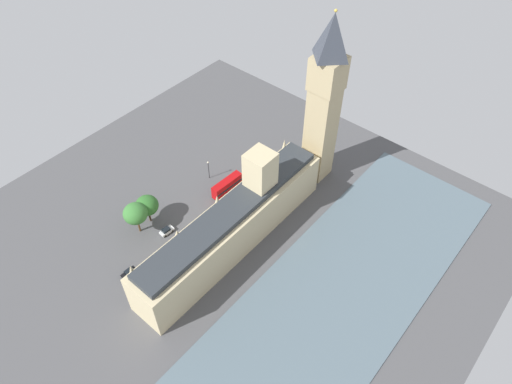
# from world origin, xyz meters

# --- Properties ---
(ground_plane) EXTENTS (132.35, 132.35, 0.00)m
(ground_plane) POSITION_xyz_m (0.00, 0.00, 0.00)
(ground_plane) COLOR #4C4C4F
(river_thames) EXTENTS (35.56, 119.11, 0.25)m
(river_thames) POSITION_xyz_m (-32.65, 0.00, 0.12)
(river_thames) COLOR slate
(river_thames) RESTS_ON ground
(parliament_building) EXTENTS (11.05, 62.35, 24.82)m
(parliament_building) POSITION_xyz_m (-1.99, -1.19, 7.63)
(parliament_building) COLOR #CCBA8E
(parliament_building) RESTS_ON ground
(clock_tower) EXTENTS (8.20, 8.20, 52.96)m
(clock_tower) POSITION_xyz_m (-2.84, -37.37, 27.39)
(clock_tower) COLOR tan
(clock_tower) RESTS_ON ground
(double_decker_bus_corner) EXTENTS (3.08, 10.61, 4.75)m
(double_decker_bus_corner) POSITION_xyz_m (12.39, -13.15, 2.63)
(double_decker_bus_corner) COLOR #B20C0F
(double_decker_bus_corner) RESTS_ON ground
(car_white_by_river_gate) EXTENTS (2.22, 4.14, 1.74)m
(car_white_by_river_gate) POSITION_xyz_m (14.54, 9.41, 0.89)
(car_white_by_river_gate) COLOR silver
(car_white_by_river_gate) RESTS_ON ground
(car_black_under_trees) EXTENTS (1.97, 4.16, 1.74)m
(car_black_under_trees) POSITION_xyz_m (11.59, 25.00, 0.89)
(car_black_under_trees) COLOR black
(car_black_under_trees) RESTS_ON ground
(pedestrian_far_end) EXTENTS (0.54, 0.63, 1.57)m
(pedestrian_far_end) POSITION_xyz_m (6.67, -9.27, 0.70)
(pedestrian_far_end) COLOR #336B60
(pedestrian_far_end) RESTS_ON ground
(pedestrian_opposite_hall) EXTENTS (0.62, 0.70, 1.69)m
(pedestrian_opposite_hall) POSITION_xyz_m (6.26, 16.83, 0.76)
(pedestrian_opposite_hall) COLOR #336B60
(pedestrian_opposite_hall) RESTS_ON ground
(plane_tree_leading) EXTENTS (6.69, 6.69, 10.22)m
(plane_tree_leading) POSITION_xyz_m (20.80, 13.77, 7.35)
(plane_tree_leading) COLOR brown
(plane_tree_leading) RESTS_ON ground
(plane_tree_midblock) EXTENTS (6.42, 6.42, 9.13)m
(plane_tree_midblock) POSITION_xyz_m (21.47, 9.37, 6.38)
(plane_tree_midblock) COLOR brown
(plane_tree_midblock) RESTS_ON ground
(street_lamp_trailing) EXTENTS (0.56, 0.56, 6.60)m
(street_lamp_trailing) POSITION_xyz_m (21.12, 9.59, 4.58)
(street_lamp_trailing) COLOR black
(street_lamp_trailing) RESTS_ON ground
(street_lamp_kerbside) EXTENTS (0.56, 0.56, 6.77)m
(street_lamp_kerbside) POSITION_xyz_m (20.75, -13.93, 4.68)
(street_lamp_kerbside) COLOR black
(street_lamp_kerbside) RESTS_ON ground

